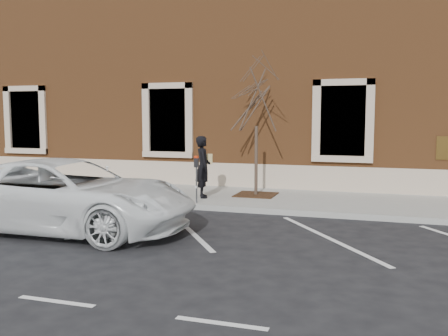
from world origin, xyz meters
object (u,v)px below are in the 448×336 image
(parking_meter, at_px, (196,170))
(white_truck, at_px, (66,195))
(sapling, at_px, (256,107))
(man, at_px, (203,167))

(parking_meter, height_order, white_truck, white_truck)
(sapling, bearing_deg, parking_meter, -124.77)
(parking_meter, distance_m, white_truck, 3.90)
(sapling, bearing_deg, man, -147.84)
(parking_meter, bearing_deg, white_truck, -111.65)
(parking_meter, distance_m, sapling, 2.81)
(sapling, height_order, white_truck, sapling)
(sapling, relative_size, white_truck, 0.66)
(man, distance_m, sapling, 2.41)
(man, relative_size, sapling, 0.48)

